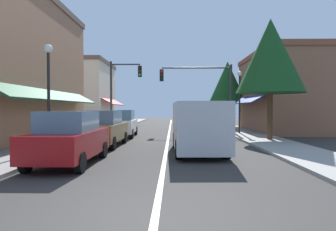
{
  "coord_description": "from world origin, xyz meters",
  "views": [
    {
      "loc": [
        0.31,
        -4.61,
        1.85
      ],
      "look_at": [
        -0.02,
        14.17,
        1.42
      ],
      "focal_mm": 31.92,
      "sensor_mm": 36.0,
      "label": 1
    }
  ],
  "objects": [
    {
      "name": "street_lamp_left_near",
      "position": [
        -4.91,
        7.81,
        3.08
      ],
      "size": [
        0.36,
        0.36,
        4.54
      ],
      "color": "black",
      "rests_on": "ground"
    },
    {
      "name": "ground_plane",
      "position": [
        0.0,
        18.0,
        0.0
      ],
      "size": [
        80.0,
        80.0,
        0.0
      ],
      "primitive_type": "plane",
      "color": "#33302D"
    },
    {
      "name": "traffic_signal_mast_arm",
      "position": [
        2.76,
        18.61,
        3.66
      ],
      "size": [
        5.62,
        0.5,
        5.28
      ],
      "color": "#333333",
      "rests_on": "ground"
    },
    {
      "name": "street_lamp_right_mid",
      "position": [
        5.06,
        16.83,
        3.08
      ],
      "size": [
        0.36,
        0.36,
        4.54
      ],
      "color": "black",
      "rests_on": "ground"
    },
    {
      "name": "sidewalk_left",
      "position": [
        -5.5,
        18.0,
        0.06
      ],
      "size": [
        2.6,
        56.0,
        0.12
      ],
      "primitive_type": "cube",
      "color": "gray",
      "rests_on": "ground"
    },
    {
      "name": "storefront_right_block",
      "position": [
        8.97,
        20.0,
        3.19
      ],
      "size": [
        5.67,
        10.2,
        6.37
      ],
      "color": "#8E5B42",
      "rests_on": "ground"
    },
    {
      "name": "parked_car_third_left",
      "position": [
        -3.08,
        14.95,
        0.88
      ],
      "size": [
        1.88,
        4.15,
        1.77
      ],
      "rotation": [
        0.0,
        0.0,
        0.03
      ],
      "color": "silver",
      "rests_on": "ground"
    },
    {
      "name": "storefront_far_left",
      "position": [
        -9.27,
        28.0,
        3.5
      ],
      "size": [
        6.26,
        8.2,
        6.99
      ],
      "color": "beige",
      "rests_on": "ground"
    },
    {
      "name": "van_in_lane",
      "position": [
        1.35,
        7.9,
        1.15
      ],
      "size": [
        2.11,
        5.23,
        2.12
      ],
      "rotation": [
        0.0,
        0.0,
        0.03
      ],
      "color": "#B2B7BC",
      "rests_on": "ground"
    },
    {
      "name": "storefront_left_block",
      "position": [
        -8.83,
        12.0,
        4.27
      ],
      "size": [
        5.37,
        14.2,
        8.54
      ],
      "color": "#9E6B4C",
      "rests_on": "ground"
    },
    {
      "name": "traffic_signal_left_corner",
      "position": [
        -3.98,
        19.82,
        3.74
      ],
      "size": [
        2.64,
        0.5,
        5.74
      ],
      "color": "#333333",
      "rests_on": "ground"
    },
    {
      "name": "parked_car_second_left",
      "position": [
        -3.13,
        9.94,
        0.88
      ],
      "size": [
        1.87,
        4.14,
        1.77
      ],
      "rotation": [
        0.0,
        0.0,
        -0.03
      ],
      "color": "brown",
      "rests_on": "ground"
    },
    {
      "name": "tree_right_far",
      "position": [
        5.65,
        24.78,
        4.45
      ],
      "size": [
        3.66,
        3.66,
        6.48
      ],
      "color": "#4C331E",
      "rests_on": "ground"
    },
    {
      "name": "lane_center_stripe",
      "position": [
        0.0,
        18.0,
        0.0
      ],
      "size": [
        0.14,
        52.0,
        0.01
      ],
      "primitive_type": "cube",
      "color": "silver",
      "rests_on": "ground"
    },
    {
      "name": "sidewalk_right",
      "position": [
        5.5,
        18.0,
        0.06
      ],
      "size": [
        2.6,
        56.0,
        0.12
      ],
      "primitive_type": "cube",
      "color": "gray",
      "rests_on": "ground"
    },
    {
      "name": "tree_right_near",
      "position": [
        5.81,
        12.44,
        4.83
      ],
      "size": [
        3.83,
        3.83,
        6.95
      ],
      "color": "#4C331E",
      "rests_on": "ground"
    },
    {
      "name": "parked_car_nearest_left",
      "position": [
        -3.13,
        5.18,
        0.88
      ],
      "size": [
        1.81,
        4.11,
        1.77
      ],
      "rotation": [
        0.0,
        0.0,
        -0.01
      ],
      "color": "maroon",
      "rests_on": "ground"
    }
  ]
}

